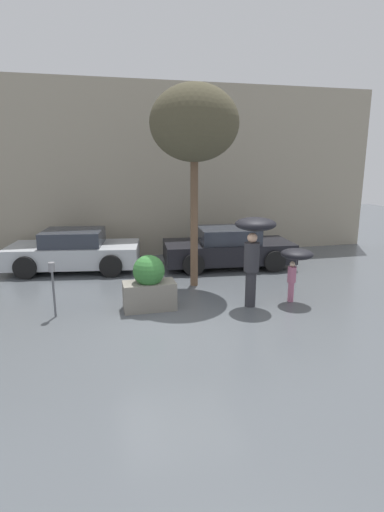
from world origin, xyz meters
The scene contains 9 objects.
ground_plane centered at (0.00, 0.00, 0.00)m, with size 40.00×40.00×0.00m, color #51565B.
building_facade centered at (0.00, 6.50, 3.00)m, with size 18.00×0.30×6.00m.
planter_box centered at (-0.42, 0.96, 0.59)m, with size 1.19×0.73×1.28m.
person_adult centered at (2.00, 0.66, 1.59)m, with size 0.95×0.95×2.09m.
person_child centered at (3.08, 0.63, 1.09)m, with size 0.77×0.77×1.31m.
parked_car_near centered at (-2.23, 4.97, 0.60)m, with size 4.22×2.51×1.26m.
parked_car_far centered at (2.61, 4.25, 0.60)m, with size 4.24×2.32×1.26m.
street_tree centered at (1.04, 2.49, 4.25)m, with size 2.28×2.28×5.26m.
parking_meter centered at (-2.50, 0.97, 0.89)m, with size 0.14×0.14×1.24m.
Camera 1 is at (-1.55, -7.77, 3.35)m, focal length 28.00 mm.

